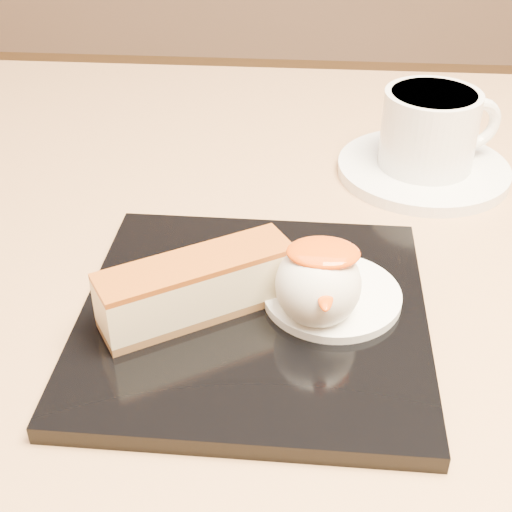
# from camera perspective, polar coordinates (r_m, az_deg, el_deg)

# --- Properties ---
(table) EXTENTS (0.80, 0.80, 0.72)m
(table) POSITION_cam_1_polar(r_m,az_deg,el_deg) (0.63, -2.51, -11.71)
(table) COLOR black
(table) RESTS_ON ground
(dessert_plate) EXTENTS (0.22, 0.22, 0.01)m
(dessert_plate) POSITION_cam_1_polar(r_m,az_deg,el_deg) (0.46, -0.20, -4.89)
(dessert_plate) COLOR black
(dessert_plate) RESTS_ON table
(cheesecake) EXTENTS (0.12, 0.09, 0.04)m
(cheesecake) POSITION_cam_1_polar(r_m,az_deg,el_deg) (0.44, -4.76, -2.48)
(cheesecake) COLOR brown
(cheesecake) RESTS_ON dessert_plate
(cream_smear) EXTENTS (0.09, 0.09, 0.01)m
(cream_smear) POSITION_cam_1_polar(r_m,az_deg,el_deg) (0.47, 6.09, -3.15)
(cream_smear) COLOR white
(cream_smear) RESTS_ON dessert_plate
(ice_cream_scoop) EXTENTS (0.05, 0.05, 0.05)m
(ice_cream_scoop) POSITION_cam_1_polar(r_m,az_deg,el_deg) (0.44, 4.99, -2.29)
(ice_cream_scoop) COLOR white
(ice_cream_scoop) RESTS_ON cream_smear
(mango_sauce) EXTENTS (0.04, 0.03, 0.01)m
(mango_sauce) POSITION_cam_1_polar(r_m,az_deg,el_deg) (0.43, 5.41, 0.27)
(mango_sauce) COLOR #E24607
(mango_sauce) RESTS_ON ice_cream_scoop
(mint_sprig) EXTENTS (0.04, 0.03, 0.00)m
(mint_sprig) POSITION_cam_1_polar(r_m,az_deg,el_deg) (0.48, 2.64, -0.78)
(mint_sprig) COLOR #2C872F
(mint_sprig) RESTS_ON cream_smear
(saucer) EXTENTS (0.15, 0.15, 0.01)m
(saucer) POSITION_cam_1_polar(r_m,az_deg,el_deg) (0.65, 13.22, 6.77)
(saucer) COLOR white
(saucer) RESTS_ON table
(coffee_cup) EXTENTS (0.11, 0.08, 0.07)m
(coffee_cup) POSITION_cam_1_polar(r_m,az_deg,el_deg) (0.63, 13.86, 9.93)
(coffee_cup) COLOR white
(coffee_cup) RESTS_ON saucer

